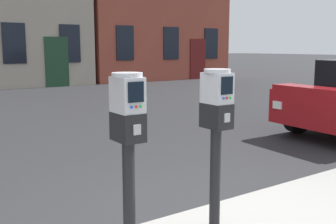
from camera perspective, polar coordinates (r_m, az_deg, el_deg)
name	(u,v)px	position (r m, az deg, el deg)	size (l,w,h in m)	color
parking_meter_near_kerb	(128,133)	(2.85, -5.67, -2.91)	(0.22, 0.25, 1.36)	black
parking_meter_twin_adjacent	(216,121)	(3.32, 6.85, -1.23)	(0.22, 0.25, 1.36)	black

